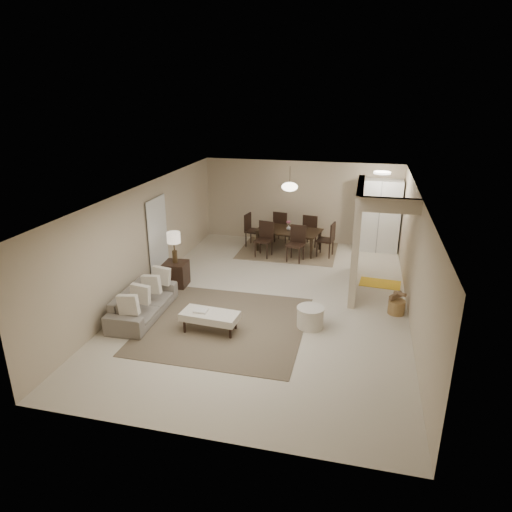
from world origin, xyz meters
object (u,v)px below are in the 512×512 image
(sofa, at_px, (143,303))
(ottoman_bench, at_px, (210,316))
(wicker_basket, at_px, (396,307))
(round_pouf, at_px, (310,317))
(dining_table, at_px, (288,240))
(pantry_cabinet, at_px, (379,216))
(side_table, at_px, (176,274))

(sofa, height_order, ottoman_bench, sofa)
(sofa, distance_m, wicker_basket, 5.37)
(ottoman_bench, height_order, round_pouf, round_pouf)
(ottoman_bench, xyz_separation_m, dining_table, (0.68, 5.09, 0.00))
(sofa, xyz_separation_m, wicker_basket, (5.20, 1.35, -0.14))
(pantry_cabinet, bearing_deg, dining_table, -164.40)
(sofa, bearing_deg, wicker_basket, -77.31)
(pantry_cabinet, distance_m, dining_table, 2.73)
(pantry_cabinet, xyz_separation_m, ottoman_bench, (-3.21, -5.80, -0.73))
(sofa, distance_m, ottoman_bench, 1.61)
(ottoman_bench, distance_m, wicker_basket, 3.98)
(ottoman_bench, bearing_deg, dining_table, 86.70)
(ottoman_bench, height_order, side_table, side_table)
(sofa, xyz_separation_m, side_table, (0.05, 1.64, 0.01))
(wicker_basket, height_order, dining_table, dining_table)
(sofa, xyz_separation_m, ottoman_bench, (1.59, -0.30, 0.03))
(sofa, height_order, dining_table, dining_table)
(dining_table, bearing_deg, round_pouf, -64.56)
(pantry_cabinet, distance_m, sofa, 7.34)
(pantry_cabinet, bearing_deg, sofa, -131.11)
(pantry_cabinet, height_order, dining_table, pantry_cabinet)
(wicker_basket, bearing_deg, ottoman_bench, -155.46)
(side_table, bearing_deg, wicker_basket, -3.21)
(sofa, xyz_separation_m, round_pouf, (3.48, 0.33, -0.08))
(sofa, height_order, round_pouf, sofa)
(pantry_cabinet, distance_m, wicker_basket, 4.27)
(sofa, relative_size, round_pouf, 3.64)
(ottoman_bench, bearing_deg, wicker_basket, 28.86)
(dining_table, bearing_deg, sofa, -105.12)
(side_table, relative_size, dining_table, 0.33)
(round_pouf, height_order, dining_table, dining_table)
(pantry_cabinet, xyz_separation_m, dining_table, (-2.53, -0.71, -0.73))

